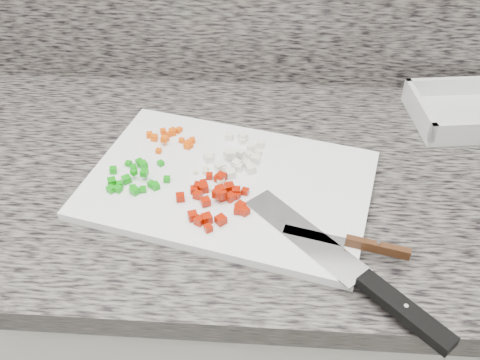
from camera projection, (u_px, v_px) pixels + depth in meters
The scene contains 11 objects.
cabinet at pixel (203, 321), 1.25m from camera, with size 3.92×0.62×0.86m, color beige.
countertop at pixel (191, 175), 0.95m from camera, with size 3.96×0.64×0.04m, color #615C55.
cutting_board at pixel (229, 184), 0.89m from camera, with size 0.46×0.31×0.02m, color white.
carrot_pile at pixel (172, 138), 0.97m from camera, with size 0.09×0.08×0.02m.
onion_pile at pixel (236, 156), 0.92m from camera, with size 0.11×0.12×0.02m.
green_pepper_pile at pixel (133, 178), 0.88m from camera, with size 0.11×0.09×0.02m.
red_pepper_pile at pixel (216, 198), 0.84m from camera, with size 0.12×0.13×0.02m.
garlic_pile at pixel (213, 179), 0.89m from camera, with size 0.06×0.06×0.01m.
chef_knife at pixel (367, 282), 0.72m from camera, with size 0.28×0.29×0.02m.
paring_knife at pixel (361, 244), 0.77m from camera, with size 0.18×0.06×0.02m.
tray at pixel (473, 113), 1.04m from camera, with size 0.25×0.19×0.05m.
Camera 1 is at (0.13, 0.72, 1.50)m, focal length 40.00 mm.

